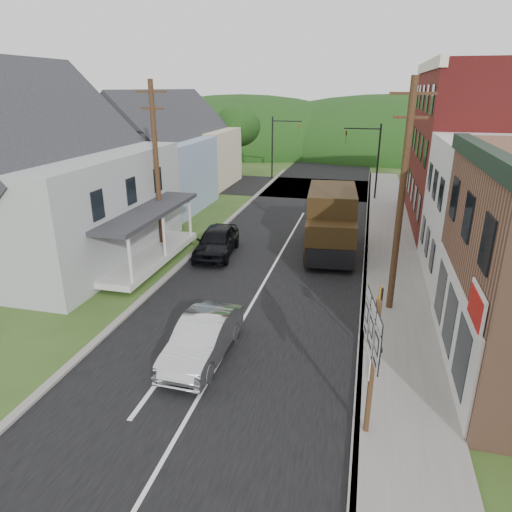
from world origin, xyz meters
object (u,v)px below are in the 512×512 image
Objects in this scene: route_sign_cluster at (372,350)px; warning_sign at (380,312)px; delivery_van at (331,222)px; silver_sedan at (202,339)px; dark_sedan at (217,241)px.

route_sign_cluster is 1.38× the size of warning_sign.
silver_sedan is at bearing -110.18° from delivery_van.
silver_sedan is 10.06m from dark_sedan.
delivery_van is at bearing 89.63° from route_sign_cluster.
delivery_van is at bearing 113.56° from warning_sign.
dark_sedan is 1.24× the size of route_sign_cluster.
delivery_van reaches higher than dark_sedan.
silver_sedan is 1.61× the size of warning_sign.
silver_sedan is at bearing -158.82° from warning_sign.
silver_sedan is at bearing -79.33° from dark_sedan.
silver_sedan is 11.99m from delivery_van.
dark_sedan is at bearing 114.47° from route_sign_cluster.
route_sign_cluster is at bearing -61.40° from dark_sedan.
silver_sedan is 0.69× the size of delivery_van.
delivery_van reaches higher than warning_sign.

